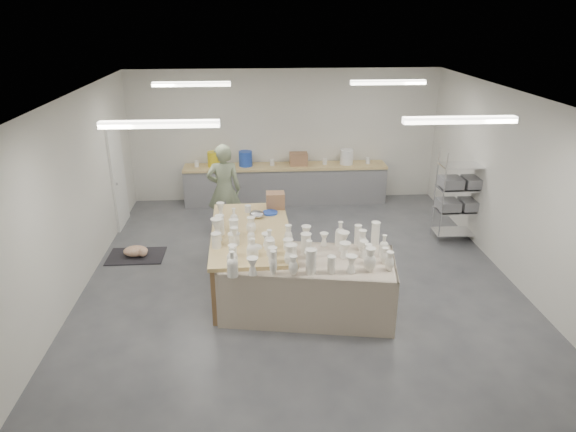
{
  "coord_description": "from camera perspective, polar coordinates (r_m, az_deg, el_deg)",
  "views": [
    {
      "loc": [
        -0.7,
        -7.55,
        4.18
      ],
      "look_at": [
        -0.18,
        0.21,
        1.05
      ],
      "focal_mm": 32.0,
      "sensor_mm": 36.0,
      "label": 1
    }
  ],
  "objects": [
    {
      "name": "potter",
      "position": [
        10.11,
        -7.11,
        2.9
      ],
      "size": [
        0.69,
        0.48,
        1.83
      ],
      "primitive_type": "imported",
      "rotation": [
        0.0,
        0.0,
        3.2
      ],
      "color": "gray",
      "rests_on": "ground"
    },
    {
      "name": "back_counter",
      "position": [
        11.85,
        -0.33,
        3.74
      ],
      "size": [
        4.6,
        0.6,
        1.24
      ],
      "color": "tan",
      "rests_on": "ground"
    },
    {
      "name": "rug",
      "position": [
        9.79,
        -16.5,
        -4.28
      ],
      "size": [
        1.0,
        0.7,
        0.02
      ],
      "primitive_type": "cube",
      "color": "black",
      "rests_on": "ground"
    },
    {
      "name": "wire_shelf",
      "position": [
        10.3,
        18.63,
        2.26
      ],
      "size": [
        0.88,
        0.48,
        1.8
      ],
      "color": "silver",
      "rests_on": "ground"
    },
    {
      "name": "cat",
      "position": [
        9.73,
        -16.47,
        -3.76
      ],
      "size": [
        0.52,
        0.45,
        0.19
      ],
      "rotation": [
        0.0,
        0.0,
        0.4
      ],
      "color": "white",
      "rests_on": "rug"
    },
    {
      "name": "room",
      "position": [
        7.95,
        0.56,
        6.42
      ],
      "size": [
        8.0,
        8.02,
        3.0
      ],
      "color": "#424449",
      "rests_on": "ground"
    },
    {
      "name": "drying_table",
      "position": [
        7.56,
        2.23,
        -7.44
      ],
      "size": [
        2.63,
        1.57,
        1.24
      ],
      "rotation": [
        0.0,
        0.0,
        -0.17
      ],
      "color": "olive",
      "rests_on": "ground"
    },
    {
      "name": "work_table",
      "position": [
        8.19,
        -4.29,
        -1.58
      ],
      "size": [
        1.3,
        2.52,
        1.29
      ],
      "rotation": [
        0.0,
        0.0,
        0.02
      ],
      "color": "tan",
      "rests_on": "ground"
    },
    {
      "name": "red_stool",
      "position": [
        10.58,
        -6.88,
        0.07
      ],
      "size": [
        0.39,
        0.39,
        0.3
      ],
      "rotation": [
        0.0,
        0.0,
        0.25
      ],
      "color": "red",
      "rests_on": "ground"
    }
  ]
}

